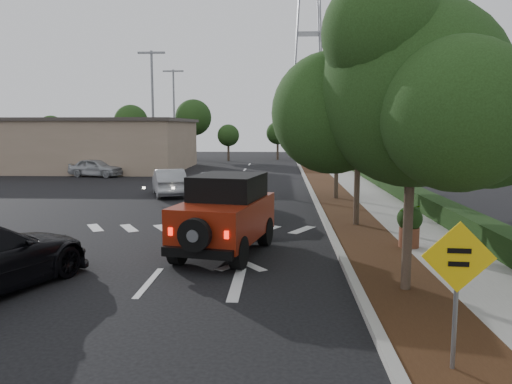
{
  "coord_description": "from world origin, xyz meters",
  "views": [
    {
      "loc": [
        2.97,
        -10.78,
        3.5
      ],
      "look_at": [
        2.27,
        3.0,
        1.69
      ],
      "focal_mm": 35.0,
      "sensor_mm": 36.0,
      "label": 1
    }
  ],
  "objects": [
    {
      "name": "light_pole_a",
      "position": [
        -6.5,
        26.0,
        0.0
      ],
      "size": [
        2.0,
        0.22,
        9.0
      ],
      "primitive_type": null,
      "color": "slate",
      "rests_on": "ground"
    },
    {
      "name": "silver_sedan_oncoming",
      "position": [
        -2.79,
        14.44,
        0.68
      ],
      "size": [
        2.68,
        4.39,
        1.37
      ],
      "primitive_type": "imported",
      "rotation": [
        0.0,
        0.0,
        3.46
      ],
      "color": "#9D9FA4",
      "rests_on": "ground"
    },
    {
      "name": "street_tree_far",
      "position": [
        5.6,
        13.0,
        0.0
      ],
      "size": [
        3.4,
        3.4,
        5.62
      ],
      "primitive_type": null,
      "color": "black",
      "rests_on": "ground"
    },
    {
      "name": "street_tree_near",
      "position": [
        5.6,
        -0.5,
        0.0
      ],
      "size": [
        3.8,
        3.8,
        5.92
      ],
      "primitive_type": null,
      "color": "black",
      "rests_on": "ground"
    },
    {
      "name": "sidewalk",
      "position": [
        7.5,
        12.0,
        0.06
      ],
      "size": [
        2.0,
        70.0,
        0.12
      ],
      "primitive_type": "cube",
      "color": "gray",
      "rests_on": "ground"
    },
    {
      "name": "speed_hump_sign",
      "position": [
        5.4,
        -4.02,
        1.47
      ],
      "size": [
        0.99,
        0.11,
        2.12
      ],
      "rotation": [
        0.0,
        0.0,
        -0.08
      ],
      "color": "slate",
      "rests_on": "ground"
    },
    {
      "name": "transmission_tower",
      "position": [
        6.0,
        48.0,
        0.0
      ],
      "size": [
        7.0,
        4.0,
        28.0
      ],
      "primitive_type": null,
      "color": "slate",
      "rests_on": "ground"
    },
    {
      "name": "commercial_building",
      "position": [
        -16.0,
        30.0,
        2.0
      ],
      "size": [
        22.0,
        12.0,
        4.0
      ],
      "primitive_type": "cube",
      "color": "gray",
      "rests_on": "ground"
    },
    {
      "name": "light_pole_b",
      "position": [
        -7.5,
        38.0,
        0.0
      ],
      "size": [
        2.0,
        0.22,
        9.0
      ],
      "primitive_type": null,
      "color": "slate",
      "rests_on": "ground"
    },
    {
      "name": "curb",
      "position": [
        4.6,
        12.0,
        0.07
      ],
      "size": [
        0.2,
        70.0,
        0.15
      ],
      "primitive_type": "cube",
      "color": "#9E9B93",
      "rests_on": "ground"
    },
    {
      "name": "terracotta_planter",
      "position": [
        6.6,
        3.23,
        0.83
      ],
      "size": [
        0.71,
        0.71,
        1.23
      ],
      "rotation": [
        0.0,
        0.0,
        -0.13
      ],
      "color": "brown",
      "rests_on": "ground"
    },
    {
      "name": "street_tree_mid",
      "position": [
        5.6,
        6.5,
        0.0
      ],
      "size": [
        3.2,
        3.2,
        5.32
      ],
      "primitive_type": null,
      "color": "black",
      "rests_on": "ground"
    },
    {
      "name": "ground",
      "position": [
        0.0,
        0.0,
        0.0
      ],
      "size": [
        120.0,
        120.0,
        0.0
      ],
      "primitive_type": "plane",
      "color": "black",
      "rests_on": "ground"
    },
    {
      "name": "planting_strip",
      "position": [
        5.6,
        12.0,
        0.06
      ],
      "size": [
        1.8,
        70.0,
        0.12
      ],
      "primitive_type": "cube",
      "color": "black",
      "rests_on": "ground"
    },
    {
      "name": "hedge",
      "position": [
        8.9,
        12.0,
        0.4
      ],
      "size": [
        0.8,
        70.0,
        0.8
      ],
      "primitive_type": "cube",
      "color": "black",
      "rests_on": "ground"
    },
    {
      "name": "silver_suv_ahead",
      "position": [
        0.5,
        9.09,
        0.84
      ],
      "size": [
        3.81,
        6.43,
        1.68
      ],
      "primitive_type": "imported",
      "rotation": [
        0.0,
        0.0,
        0.18
      ],
      "color": "#A0A1A7",
      "rests_on": "ground"
    },
    {
      "name": "red_jeep",
      "position": [
        1.47,
        2.84,
        1.11
      ],
      "size": [
        2.68,
        4.45,
        2.18
      ],
      "rotation": [
        0.0,
        0.0,
        -0.22
      ],
      "color": "black",
      "rests_on": "ground"
    },
    {
      "name": "parked_suv",
      "position": [
        -10.12,
        23.72,
        0.65
      ],
      "size": [
        4.03,
        2.3,
        1.29
      ],
      "primitive_type": "imported",
      "rotation": [
        0.0,
        0.0,
        1.36
      ],
      "color": "#ABAEB3",
      "rests_on": "ground"
    }
  ]
}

